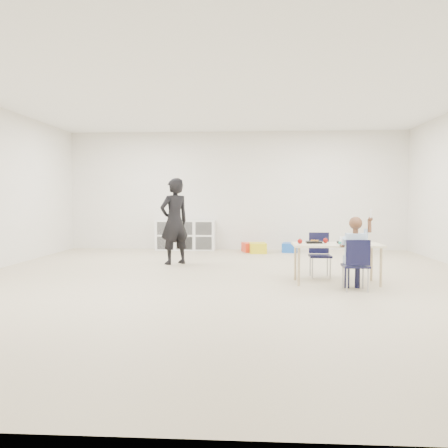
# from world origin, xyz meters

# --- Properties ---
(room) EXTENTS (9.00, 9.02, 2.80)m
(room) POSITION_xyz_m (0.00, 0.00, 1.40)
(room) COLOR beige
(room) RESTS_ON ground
(table) EXTENTS (1.24, 0.63, 0.57)m
(table) POSITION_xyz_m (1.59, -0.00, 0.29)
(table) COLOR beige
(table) RESTS_ON ground
(chair_near) EXTENTS (0.33, 0.31, 0.68)m
(chair_near) POSITION_xyz_m (1.74, -0.53, 0.34)
(chair_near) COLOR black
(chair_near) RESTS_ON ground
(chair_far) EXTENTS (0.33, 0.31, 0.68)m
(chair_far) POSITION_xyz_m (1.43, 0.53, 0.34)
(chair_far) COLOR black
(chair_far) RESTS_ON ground
(child) EXTENTS (0.46, 0.46, 1.07)m
(child) POSITION_xyz_m (1.74, -0.53, 0.54)
(child) COLOR #A0BAD9
(child) RESTS_ON chair_near
(lunch_tray_near) EXTENTS (0.22, 0.16, 0.03)m
(lunch_tray_near) POSITION_xyz_m (1.72, 0.03, 0.58)
(lunch_tray_near) COLOR black
(lunch_tray_near) RESTS_ON table
(lunch_tray_far) EXTENTS (0.22, 0.16, 0.03)m
(lunch_tray_far) POSITION_xyz_m (1.27, 0.05, 0.58)
(lunch_tray_far) COLOR black
(lunch_tray_far) RESTS_ON table
(milk_carton) EXTENTS (0.07, 0.07, 0.10)m
(milk_carton) POSITION_xyz_m (1.64, -0.11, 0.62)
(milk_carton) COLOR white
(milk_carton) RESTS_ON table
(bread_roll) EXTENTS (0.09, 0.09, 0.07)m
(bread_roll) POSITION_xyz_m (1.90, -0.12, 0.60)
(bread_roll) COLOR #B18048
(bread_roll) RESTS_ON table
(apple_near) EXTENTS (0.07, 0.07, 0.07)m
(apple_near) POSITION_xyz_m (1.44, 0.08, 0.60)
(apple_near) COLOR maroon
(apple_near) RESTS_ON table
(apple_far) EXTENTS (0.07, 0.07, 0.07)m
(apple_far) POSITION_xyz_m (1.07, -0.04, 0.60)
(apple_far) COLOR maroon
(apple_far) RESTS_ON table
(cubby_shelf) EXTENTS (1.40, 0.40, 0.70)m
(cubby_shelf) POSITION_xyz_m (-1.20, 4.28, 0.35)
(cubby_shelf) COLOR white
(cubby_shelf) RESTS_ON ground
(adult) EXTENTS (0.69, 0.67, 1.59)m
(adult) POSITION_xyz_m (-1.05, 1.84, 0.79)
(adult) COLOR black
(adult) RESTS_ON ground
(bin_red) EXTENTS (0.43, 0.49, 0.21)m
(bin_red) POSITION_xyz_m (0.33, 3.98, 0.10)
(bin_red) COLOR red
(bin_red) RESTS_ON ground
(bin_yellow) EXTENTS (0.40, 0.49, 0.23)m
(bin_yellow) POSITION_xyz_m (0.50, 3.76, 0.11)
(bin_yellow) COLOR gold
(bin_yellow) RESTS_ON ground
(bin_blue) EXTENTS (0.40, 0.48, 0.21)m
(bin_blue) POSITION_xyz_m (1.23, 3.96, 0.11)
(bin_blue) COLOR blue
(bin_blue) RESTS_ON ground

